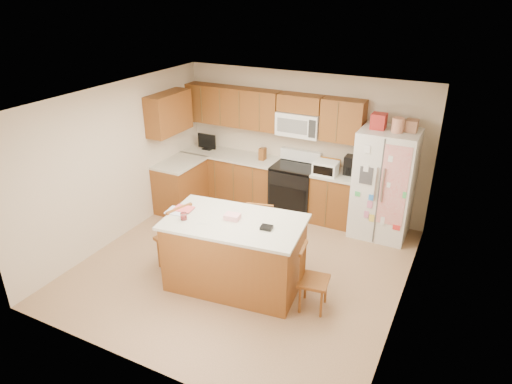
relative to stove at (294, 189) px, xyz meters
The scene contains 9 objects.
ground 1.99m from the stove, 90.00° to the right, with size 4.50×4.50×0.00m, color olive.
room_shell 2.16m from the stove, 90.00° to the right, with size 4.60×4.60×2.52m.
cabinetry 1.09m from the stove, behind, with size 3.36×1.56×2.15m.
stove is the anchor object (origin of this frame).
refrigerator 1.63m from the stove, ahead, with size 0.90×0.79×2.04m.
island 2.40m from the stove, 87.41° to the right, with size 1.95×1.28×1.09m.
windsor_chair_left 2.57m from the stove, 109.73° to the right, with size 0.54×0.55×1.04m.
windsor_chair_back 1.61m from the stove, 85.31° to the right, with size 0.50×0.48×0.97m.
windsor_chair_right 2.70m from the stove, 62.81° to the right, with size 0.42×0.43×0.89m.
Camera 1 is at (2.75, -5.06, 3.86)m, focal length 32.00 mm.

